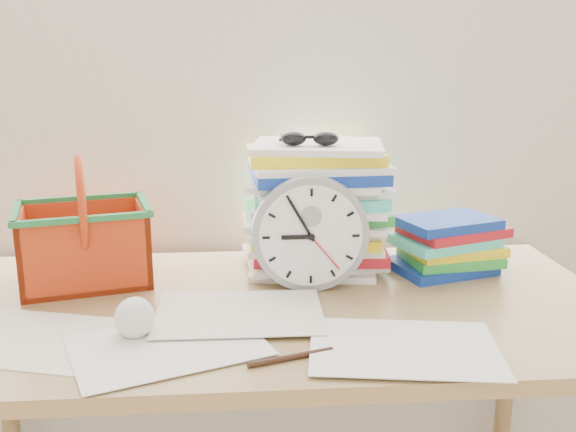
{
  "coord_description": "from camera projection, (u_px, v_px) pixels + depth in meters",
  "views": [
    {
      "loc": [
        -0.06,
        0.39,
        1.24
      ],
      "look_at": [
        0.04,
        1.6,
        0.93
      ],
      "focal_mm": 40.0,
      "sensor_mm": 36.0,
      "label": 1
    }
  ],
  "objects": [
    {
      "name": "sunglasses",
      "position": [
        310.0,
        138.0,
        1.39
      ],
      "size": [
        0.16,
        0.14,
        0.04
      ],
      "primitive_type": null,
      "rotation": [
        0.0,
        0.0,
        -0.11
      ],
      "color": "black",
      "rests_on": "paper_stack"
    },
    {
      "name": "clock",
      "position": [
        310.0,
        233.0,
        1.34
      ],
      "size": [
        0.24,
        0.05,
        0.24
      ],
      "primitive_type": "cylinder",
      "rotation": [
        1.57,
        0.0,
        0.0
      ],
      "color": "gray",
      "rests_on": "desk"
    },
    {
      "name": "crumpled_ball",
      "position": [
        134.0,
        317.0,
        1.13
      ],
      "size": [
        0.07,
        0.07,
        0.07
      ],
      "primitive_type": "sphere",
      "color": "white",
      "rests_on": "desk"
    },
    {
      "name": "pen",
      "position": [
        291.0,
        357.0,
        1.05
      ],
      "size": [
        0.15,
        0.06,
        0.01
      ],
      "primitive_type": "cylinder",
      "rotation": [
        0.0,
        1.57,
        0.31
      ],
      "color": "black",
      "rests_on": "desk"
    },
    {
      "name": "paper_stack",
      "position": [
        313.0,
        206.0,
        1.47
      ],
      "size": [
        0.34,
        0.28,
        0.29
      ],
      "primitive_type": null,
      "rotation": [
        0.0,
        0.0,
        -0.03
      ],
      "color": "white",
      "rests_on": "desk"
    },
    {
      "name": "basket",
      "position": [
        83.0,
        221.0,
        1.38
      ],
      "size": [
        0.32,
        0.27,
        0.27
      ],
      "primitive_type": null,
      "rotation": [
        0.0,
        0.0,
        0.25
      ],
      "color": "#DB4415",
      "rests_on": "desk"
    },
    {
      "name": "scattered_papers",
      "position": [
        269.0,
        299.0,
        1.29
      ],
      "size": [
        1.26,
        0.42,
        0.02
      ],
      "primitive_type": null,
      "color": "white",
      "rests_on": "desk"
    },
    {
      "name": "curtain",
      "position": [
        260.0,
        26.0,
        1.52
      ],
      "size": [
        2.4,
        0.01,
        2.5
      ],
      "primitive_type": "cube",
      "color": "silver",
      "rests_on": "room_shell"
    },
    {
      "name": "book_stack",
      "position": [
        446.0,
        244.0,
        1.47
      ],
      "size": [
        0.29,
        0.25,
        0.13
      ],
      "primitive_type": null,
      "rotation": [
        0.0,
        0.0,
        0.24
      ],
      "color": "white",
      "rests_on": "desk"
    },
    {
      "name": "desk",
      "position": [
        270.0,
        336.0,
        1.31
      ],
      "size": [
        1.4,
        0.7,
        0.75
      ],
      "color": "olive",
      "rests_on": "ground"
    }
  ]
}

